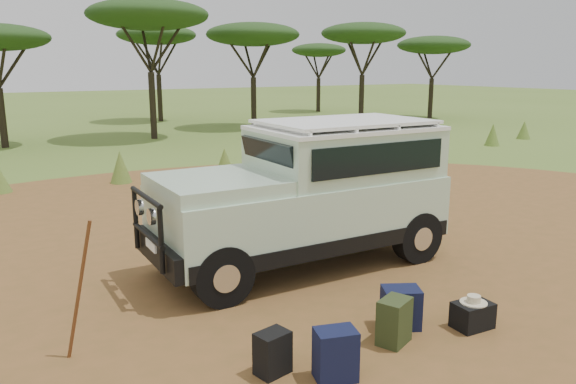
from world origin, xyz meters
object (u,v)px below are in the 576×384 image
safari_vehicle (310,197)px  hard_case (473,315)px  backpack_navy (336,355)px  backpack_black (273,353)px  backpack_olive (394,322)px  walking_staff (79,291)px  duffel_navy (401,308)px

safari_vehicle → hard_case: (0.41, -3.02, -0.96)m
safari_vehicle → backpack_navy: safari_vehicle is taller
hard_case → backpack_black: bearing=176.1°
backpack_navy → backpack_olive: backpack_navy is taller
walking_staff → duffel_navy: (3.52, -1.31, -0.54)m
backpack_olive → duffel_navy: backpack_olive is taller
backpack_olive → backpack_navy: bearing=172.3°
safari_vehicle → backpack_olive: bearing=-102.0°
safari_vehicle → duffel_navy: size_ratio=9.51×
safari_vehicle → duffel_navy: 2.70m
backpack_olive → hard_case: bearing=-33.0°
backpack_navy → safari_vehicle: bearing=77.7°
backpack_navy → hard_case: size_ratio=1.18×
backpack_olive → hard_case: (1.10, -0.22, -0.11)m
backpack_navy → duffel_navy: backpack_navy is taller
duffel_navy → backpack_olive: bearing=-114.5°
walking_staff → backpack_navy: bearing=-103.1°
backpack_black → walking_staff: bearing=127.5°
duffel_navy → hard_case: size_ratio=1.09×
backpack_black → backpack_olive: (1.55, -0.17, 0.04)m
walking_staff → backpack_navy: size_ratio=2.92×
backpack_black → duffel_navy: size_ratio=0.92×
safari_vehicle → backpack_olive: 3.01m
backpack_black → hard_case: bearing=-19.7°
walking_staff → hard_case: bearing=-84.9°
backpack_black → backpack_navy: bearing=-52.3°
walking_staff → backpack_black: bearing=-103.1°
safari_vehicle → walking_staff: safari_vehicle is taller
backpack_navy → hard_case: backpack_navy is taller
safari_vehicle → backpack_black: size_ratio=10.30×
backpack_black → hard_case: 2.68m
walking_staff → backpack_black: 2.22m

